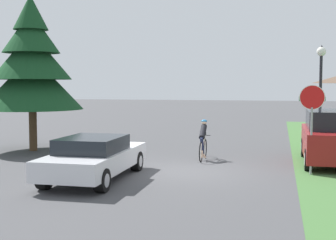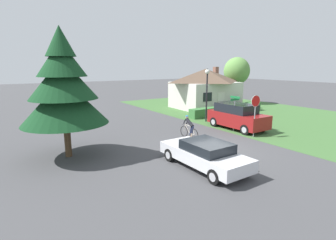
% 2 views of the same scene
% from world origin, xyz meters
% --- Properties ---
extents(ground_plane, '(140.00, 140.00, 0.00)m').
position_xyz_m(ground_plane, '(0.00, 0.00, 0.00)').
color(ground_plane, '#424244').
extents(grass_verge_right, '(16.00, 36.00, 0.01)m').
position_xyz_m(grass_verge_right, '(11.56, 4.00, 0.01)').
color(grass_verge_right, '#3D6633').
rests_on(grass_verge_right, ground).
extents(cottage_house, '(7.31, 6.00, 4.61)m').
position_xyz_m(cottage_house, '(9.73, 11.85, 2.28)').
color(cottage_house, beige).
rests_on(cottage_house, ground).
extents(hedge_row, '(9.10, 0.90, 0.84)m').
position_xyz_m(hedge_row, '(8.97, 7.57, 0.42)').
color(hedge_row, '#387038').
rests_on(hedge_row, ground).
extents(sedan_left_lane, '(1.99, 4.72, 1.30)m').
position_xyz_m(sedan_left_lane, '(-2.33, -1.89, 0.67)').
color(sedan_left_lane, silver).
rests_on(sedan_left_lane, ground).
extents(cyclist, '(0.44, 1.84, 1.53)m').
position_xyz_m(cyclist, '(0.24, 2.56, 0.73)').
color(cyclist, black).
rests_on(cyclist, ground).
extents(parked_suv_right, '(2.12, 4.59, 1.92)m').
position_xyz_m(parked_suv_right, '(4.94, 2.70, 0.96)').
color(parked_suv_right, maroon).
rests_on(parked_suv_right, ground).
extents(stop_sign, '(0.78, 0.09, 2.84)m').
position_xyz_m(stop_sign, '(4.04, 0.39, 2.03)').
color(stop_sign, gray).
rests_on(stop_sign, ground).
extents(street_lamp, '(0.39, 0.39, 4.51)m').
position_xyz_m(street_lamp, '(4.72, 5.95, 3.20)').
color(street_lamp, black).
rests_on(street_lamp, ground).
extents(street_name_sign, '(0.90, 0.90, 2.59)m').
position_xyz_m(street_name_sign, '(4.16, 2.29, 1.80)').
color(street_name_sign, gray).
rests_on(street_name_sign, ground).
extents(conifer_tall_near, '(4.32, 4.32, 6.66)m').
position_xyz_m(conifer_tall_near, '(-7.29, 3.28, 3.67)').
color(conifer_tall_near, '#4C3823').
rests_on(conifer_tall_near, ground).
extents(deciduous_tree_right, '(3.20, 3.20, 5.78)m').
position_xyz_m(deciduous_tree_right, '(15.29, 12.32, 4.08)').
color(deciduous_tree_right, '#4C3823').
rests_on(deciduous_tree_right, ground).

